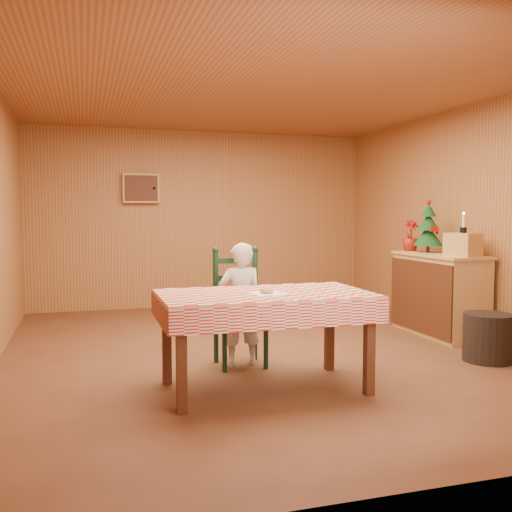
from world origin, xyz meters
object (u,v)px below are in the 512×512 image
(shelf_unit, at_px, (439,294))
(christmas_tree, at_px, (428,229))
(dining_table, at_px, (265,303))
(crate, at_px, (463,245))
(ladder_chair, at_px, (239,310))
(storage_bin, at_px, (488,338))
(seated_child, at_px, (240,304))

(shelf_unit, bearing_deg, christmas_tree, 88.02)
(shelf_unit, xyz_separation_m, christmas_tree, (0.01, 0.25, 0.74))
(christmas_tree, bearing_deg, dining_table, -147.38)
(shelf_unit, relative_size, crate, 4.13)
(ladder_chair, height_order, crate, crate)
(ladder_chair, bearing_deg, christmas_tree, 18.25)
(crate, relative_size, christmas_tree, 0.48)
(crate, height_order, storage_bin, crate)
(shelf_unit, bearing_deg, storage_bin, -102.67)
(seated_child, xyz_separation_m, storage_bin, (2.27, -0.52, -0.34))
(storage_bin, bearing_deg, seated_child, 166.96)
(ladder_chair, xyz_separation_m, storage_bin, (2.27, -0.58, -0.28))
(ladder_chair, relative_size, christmas_tree, 1.74)
(dining_table, relative_size, crate, 5.52)
(crate, distance_m, christmas_tree, 0.67)
(dining_table, relative_size, storage_bin, 3.67)
(ladder_chair, relative_size, storage_bin, 2.40)
(ladder_chair, relative_size, shelf_unit, 0.87)
(shelf_unit, xyz_separation_m, crate, (0.01, -0.40, 0.59))
(seated_child, distance_m, shelf_unit, 2.61)
(dining_table, height_order, shelf_unit, shelf_unit)
(storage_bin, bearing_deg, crate, 70.55)
(seated_child, xyz_separation_m, shelf_unit, (2.53, 0.64, -0.10))
(crate, bearing_deg, christmas_tree, 90.00)
(ladder_chair, distance_m, storage_bin, 2.36)
(shelf_unit, distance_m, christmas_tree, 0.79)
(seated_child, bearing_deg, storage_bin, 166.96)
(ladder_chair, distance_m, shelf_unit, 2.60)
(seated_child, relative_size, storage_bin, 2.50)
(storage_bin, bearing_deg, shelf_unit, 77.33)
(dining_table, height_order, crate, crate)
(dining_table, bearing_deg, ladder_chair, 90.00)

